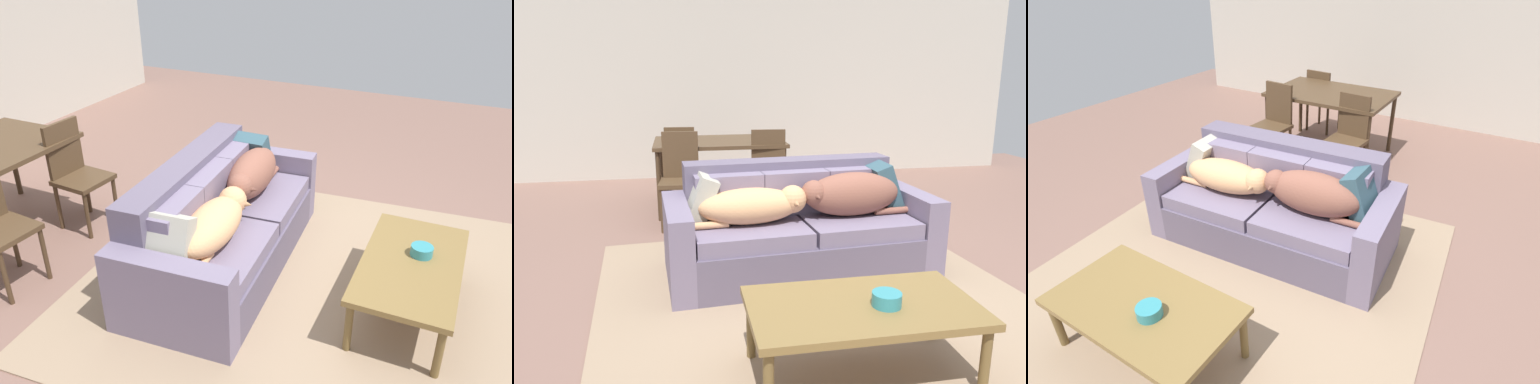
% 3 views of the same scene
% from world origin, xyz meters
% --- Properties ---
extents(ground_plane, '(10.00, 10.00, 0.00)m').
position_xyz_m(ground_plane, '(0.00, 0.00, 0.00)').
color(ground_plane, '#7F5D51').
extents(back_partition, '(8.00, 0.12, 2.70)m').
position_xyz_m(back_partition, '(0.00, 4.00, 1.35)').
color(back_partition, beige).
rests_on(back_partition, ground).
extents(area_rug, '(3.15, 3.37, 0.01)m').
position_xyz_m(area_rug, '(-0.22, -0.45, 0.01)').
color(area_rug, '#9A8065').
rests_on(area_rug, ground).
extents(couch, '(2.08, 1.02, 0.85)m').
position_xyz_m(couch, '(-0.22, 0.23, 0.33)').
color(couch, '#5E5469').
rests_on(couch, ground).
extents(dog_on_left_cushion, '(0.93, 0.38, 0.27)m').
position_xyz_m(dog_on_left_cushion, '(-0.58, 0.08, 0.59)').
color(dog_on_left_cushion, tan).
rests_on(dog_on_left_cushion, couch).
extents(dog_on_right_cushion, '(0.93, 0.37, 0.34)m').
position_xyz_m(dog_on_right_cushion, '(0.16, 0.14, 0.63)').
color(dog_on_right_cushion, brown).
rests_on(dog_on_right_cushion, couch).
extents(throw_pillow_by_left_arm, '(0.28, 0.38, 0.39)m').
position_xyz_m(throw_pillow_by_left_arm, '(-0.97, 0.23, 0.62)').
color(throw_pillow_by_left_arm, '#B0AD9D').
rests_on(throw_pillow_by_left_arm, couch).
extents(throw_pillow_by_right_arm, '(0.26, 0.39, 0.41)m').
position_xyz_m(throw_pillow_by_right_arm, '(0.51, 0.34, 0.63)').
color(throw_pillow_by_right_arm, '#335360').
rests_on(throw_pillow_by_right_arm, couch).
extents(coffee_table, '(1.16, 0.64, 0.41)m').
position_xyz_m(coffee_table, '(-0.23, -1.21, 0.37)').
color(coffee_table, olive).
rests_on(coffee_table, ground).
extents(bowl_on_coffee_table, '(0.15, 0.15, 0.07)m').
position_xyz_m(bowl_on_coffee_table, '(-0.12, -1.25, 0.45)').
color(bowl_on_coffee_table, teal).
rests_on(bowl_on_coffee_table, coffee_table).
extents(dining_table, '(1.43, 0.95, 0.78)m').
position_xyz_m(dining_table, '(-0.66, 2.20, 0.71)').
color(dining_table, '#4D3723').
rests_on(dining_table, ground).
extents(dining_chair_near_left, '(0.43, 0.43, 0.95)m').
position_xyz_m(dining_chair_near_left, '(-1.10, 1.58, 0.53)').
color(dining_chair_near_left, '#4D3723').
rests_on(dining_chair_near_left, ground).
extents(dining_chair_near_right, '(0.43, 0.43, 0.94)m').
position_xyz_m(dining_chair_near_right, '(-0.18, 1.65, 0.52)').
color(dining_chair_near_right, '#4D3723').
rests_on(dining_chair_near_right, ground).
extents(dining_chair_far_left, '(0.43, 0.43, 0.88)m').
position_xyz_m(dining_chair_far_left, '(-1.09, 2.81, 0.50)').
color(dining_chair_far_left, '#4D3723').
rests_on(dining_chair_far_left, ground).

